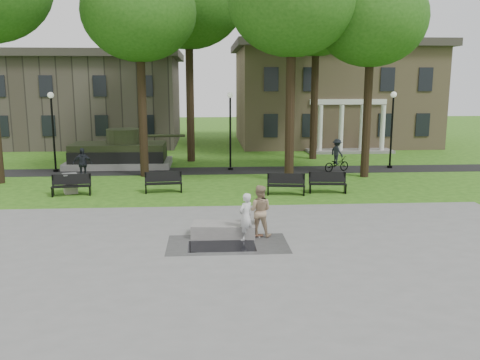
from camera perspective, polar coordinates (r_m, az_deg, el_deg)
The scene contains 26 objects.
ground at distance 19.16m, azimuth -0.80°, elevation -5.13°, with size 120.00×120.00×0.00m, color #2A5714.
plaza at distance 14.42m, azimuth 0.28°, elevation -10.59°, with size 22.00×16.00×0.02m, color gray.
footpath at distance 30.86m, azimuth -1.98°, elevation 1.06°, with size 44.00×2.60×0.01m, color black.
building_right at distance 45.72m, azimuth 10.19°, elevation 9.58°, with size 17.00×12.00×8.60m.
building_left at distance 46.02m, azimuth -16.60°, elevation 8.38°, with size 15.00×10.00×7.20m, color #4C443D.
tree_1 at distance 29.32m, azimuth -11.28°, elevation 17.90°, with size 6.20×6.20×11.63m.
tree_2 at distance 27.54m, azimuth 5.87°, elevation 19.27°, with size 6.60×6.60×12.16m.
tree_3 at distance 29.47m, azimuth 14.56°, elevation 17.03°, with size 6.00×6.00×11.19m.
tree_4 at distance 34.77m, azimuth -5.82°, elevation 19.31°, with size 7.20×7.20×13.50m.
tree_5 at distance 35.94m, azimuth 8.60°, elevation 17.81°, with size 6.40×6.40×12.44m.
lamp_left at distance 32.08m, azimuth -20.28°, elevation 5.79°, with size 0.36×0.36×4.73m.
lamp_mid at distance 30.82m, azimuth -1.10°, elevation 6.27°, with size 0.36×0.36×4.73m.
lamp_right at distance 32.85m, azimuth 16.71°, elevation 6.11°, with size 0.36×0.36×4.73m.
tank_monument at distance 33.14m, azimuth -13.35°, elevation 2.94°, with size 7.45×3.40×2.40m.
puddle at distance 16.76m, azimuth -2.06°, elevation -7.44°, with size 2.20×1.20×0.00m, color black.
concrete_block at distance 17.79m, azimuth -1.85°, elevation -5.58°, with size 2.20×1.00×0.45m, color gray.
skateboard at distance 17.70m, azimuth 1.32°, elevation -6.31°, with size 0.78×0.20×0.07m, color brown.
skateboarder at distance 17.18m, azimuth 0.65°, elevation -4.14°, with size 0.59×0.39×1.63m, color silver.
friend_watching at distance 17.62m, azimuth 2.18°, elevation -3.46°, with size 0.88×0.68×1.80m, color tan.
pedestrian_walker at distance 29.27m, azimuth -17.28°, elevation 1.75°, with size 1.03×0.43×1.75m, color black.
cyclist at distance 30.98m, azimuth 10.81°, elevation 2.41°, with size 1.84×1.27×1.97m.
park_bench_0 at distance 25.38m, azimuth -18.38°, elevation -0.47°, with size 1.84×0.74×1.00m.
park_bench_1 at distance 25.01m, azimuth -8.57°, elevation -0.19°, with size 1.83×0.69×1.00m.
park_bench_2 at distance 24.33m, azimuth 5.16°, elevation -0.43°, with size 1.85×0.78×1.00m.
park_bench_3 at distance 25.00m, azimuth 9.78°, elevation -0.23°, with size 1.84×0.70×1.00m.
trash_bin at distance 25.90m, azimuth -18.51°, elevation -0.35°, with size 0.86×0.86×0.96m.
Camera 1 is at (-0.96, -18.38, 5.31)m, focal length 38.00 mm.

